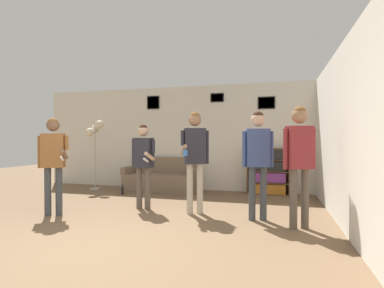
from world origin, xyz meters
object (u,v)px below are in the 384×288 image
bookshelf (268,171)px  person_player_foreground_center (143,157)px  person_spectator_near_bookshelf (258,153)px  person_spectator_far_right (299,153)px  person_player_foreground_left (53,155)px  person_watcher_holding_cup (195,150)px  floor_lamp (95,134)px  couch (161,179)px  bottle_on_floor (122,190)px

bookshelf → person_player_foreground_center: (-2.22, -2.19, 0.42)m
bookshelf → person_spectator_near_bookshelf: (-0.10, -2.43, 0.54)m
bookshelf → person_spectator_far_right: 2.85m
bookshelf → person_spectator_near_bookshelf: person_spectator_near_bookshelf is taller
person_player_foreground_left → person_watcher_holding_cup: (2.31, 0.77, 0.08)m
floor_lamp → person_spectator_far_right: size_ratio=1.01×
bookshelf → person_player_foreground_left: (-3.50, -3.06, 0.48)m
couch → bookshelf: size_ratio=1.72×
person_player_foreground_center → person_spectator_far_right: bearing=-11.6°
person_spectator_far_right → bottle_on_floor: bearing=155.0°
person_watcher_holding_cup → person_player_foreground_left: bearing=-161.6°
couch → person_watcher_holding_cup: 2.68m
couch → floor_lamp: 2.10m
person_spectator_near_bookshelf → bottle_on_floor: bearing=155.6°
bookshelf → bottle_on_floor: (-3.33, -0.96, -0.45)m
floor_lamp → person_player_foreground_left: floor_lamp is taller
person_player_foreground_center → person_player_foreground_left: bearing=-145.8°
floor_lamp → couch: bearing=10.9°
person_player_foreground_left → person_spectator_far_right: 4.01m
bottle_on_floor → person_watcher_holding_cup: bearing=-31.8°
person_spectator_far_right → couch: bearing=141.0°
person_player_foreground_center → person_watcher_holding_cup: (1.03, -0.10, 0.15)m
floor_lamp → person_watcher_holding_cup: bearing=-29.1°
person_player_foreground_left → bottle_on_floor: person_player_foreground_left is taller
floor_lamp → person_player_foreground_left: (0.86, -2.53, -0.42)m
person_watcher_holding_cup → bottle_on_floor: person_watcher_holding_cup is taller
floor_lamp → person_player_foreground_left: bearing=-71.2°
floor_lamp → bottle_on_floor: floor_lamp is taller
floor_lamp → person_watcher_holding_cup: size_ratio=1.01×
bookshelf → person_player_foreground_center: 3.15m
person_watcher_holding_cup → person_spectator_near_bookshelf: size_ratio=1.02×
bookshelf → person_watcher_holding_cup: 2.64m
person_player_foreground_left → bottle_on_floor: bearing=85.4°
person_player_foreground_center → person_spectator_far_right: size_ratio=0.89×
person_player_foreground_left → person_watcher_holding_cup: 2.43m
couch → person_spectator_far_right: 4.13m
bookshelf → person_spectator_near_bookshelf: bearing=-92.4°
bookshelf → person_spectator_far_right: size_ratio=0.62×
person_spectator_far_right → person_player_foreground_center: bearing=168.4°
couch → bottle_on_floor: 1.05m
person_player_foreground_center → person_spectator_far_right: person_spectator_far_right is taller
person_player_foreground_center → person_spectator_far_right: (2.73, -0.56, 0.14)m
couch → person_player_foreground_center: (0.42, -1.99, 0.68)m
person_watcher_holding_cup → person_spectator_near_bookshelf: 1.10m
bookshelf → floor_lamp: floor_lamp is taller
couch → bookshelf: bookshelf is taller
bookshelf → person_watcher_holding_cup: bearing=-117.4°
floor_lamp → person_spectator_far_right: (4.86, -2.22, -0.34)m
person_watcher_holding_cup → person_spectator_near_bookshelf: person_watcher_holding_cup is taller
bookshelf → person_player_foreground_center: person_player_foreground_center is taller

